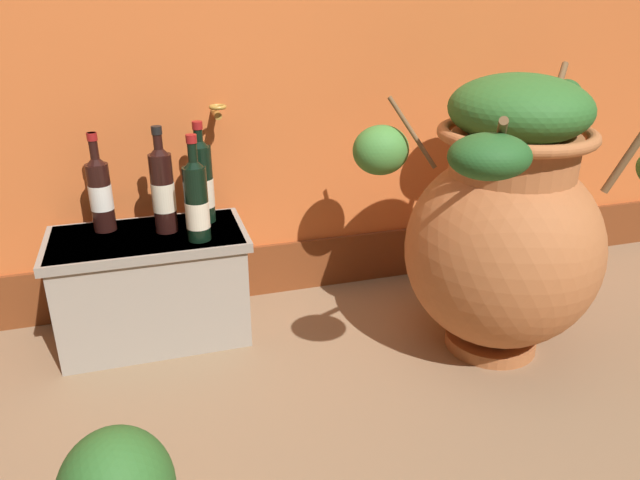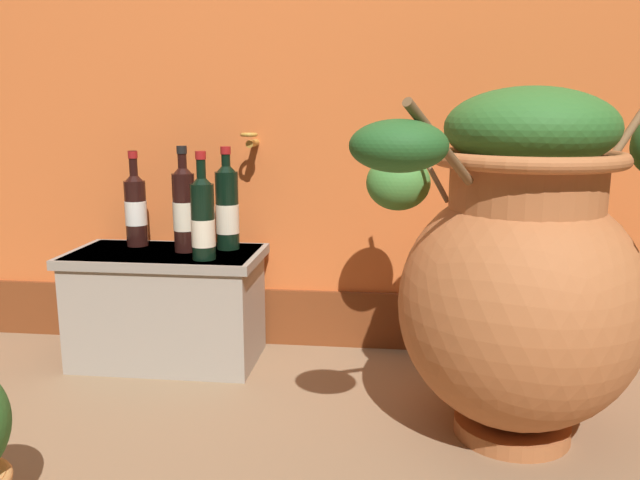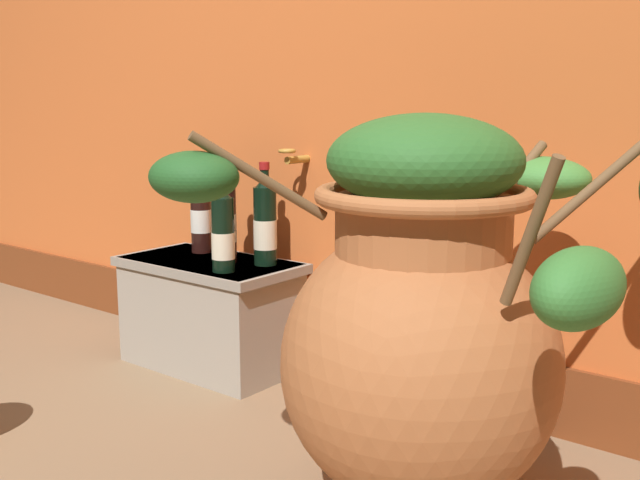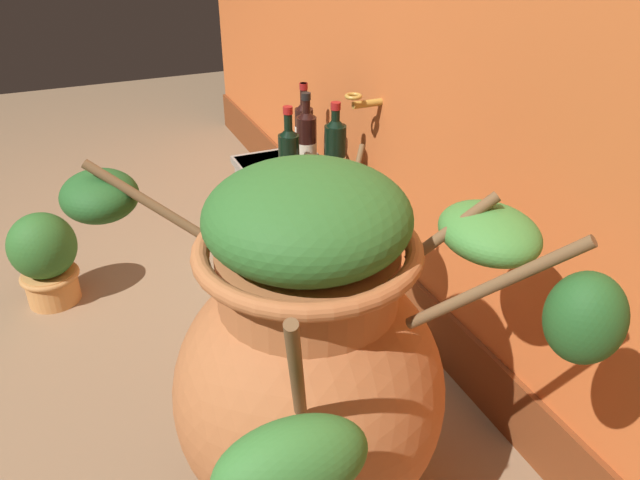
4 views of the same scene
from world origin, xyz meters
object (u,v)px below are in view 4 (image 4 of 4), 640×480
object	(u,v)px
terracotta_urn	(312,358)
wine_bottle_back	(335,157)
wine_bottle_middle	(304,131)
wine_bottle_right	(289,163)
wine_bottle_left	(307,146)
potted_shrub	(45,257)

from	to	relation	value
terracotta_urn	wine_bottle_back	size ratio (longest dim) A/B	2.62
wine_bottle_middle	wine_bottle_right	size ratio (longest dim) A/B	0.96
wine_bottle_left	wine_bottle_right	size ratio (longest dim) A/B	1.03
wine_bottle_middle	wine_bottle_back	distance (m)	0.31
wine_bottle_right	wine_bottle_back	distance (m)	0.16
terracotta_urn	wine_bottle_left	distance (m)	1.05
wine_bottle_middle	wine_bottle_left	bearing A→B (deg)	-19.34
wine_bottle_back	wine_bottle_right	bearing A→B (deg)	-102.45
wine_bottle_right	wine_bottle_back	size ratio (longest dim) A/B	0.99
wine_bottle_middle	potted_shrub	bearing A→B (deg)	-88.54
wine_bottle_left	wine_bottle_middle	size ratio (longest dim) A/B	1.07
terracotta_urn	wine_bottle_right	distance (m)	0.93
wine_bottle_left	wine_bottle_middle	world-z (taller)	wine_bottle_left
wine_bottle_middle	wine_bottle_right	xyz separation A→B (m)	(0.28, -0.17, -0.00)
terracotta_urn	wine_bottle_left	world-z (taller)	terracotta_urn
terracotta_urn	wine_bottle_right	bearing A→B (deg)	162.11
terracotta_urn	wine_bottle_left	size ratio (longest dim) A/B	2.59
wine_bottle_right	potted_shrub	size ratio (longest dim) A/B	0.94
wine_bottle_middle	terracotta_urn	bearing A→B (deg)	-21.26
wine_bottle_middle	potted_shrub	size ratio (longest dim) A/B	0.91
wine_bottle_back	potted_shrub	distance (m)	1.07
wine_bottle_left	wine_bottle_back	world-z (taller)	wine_bottle_left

